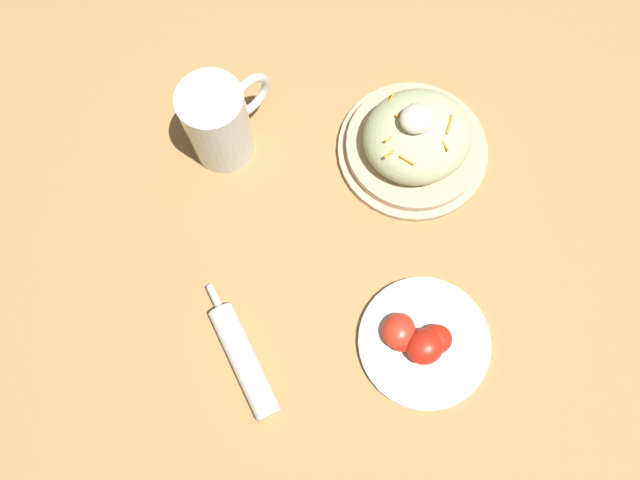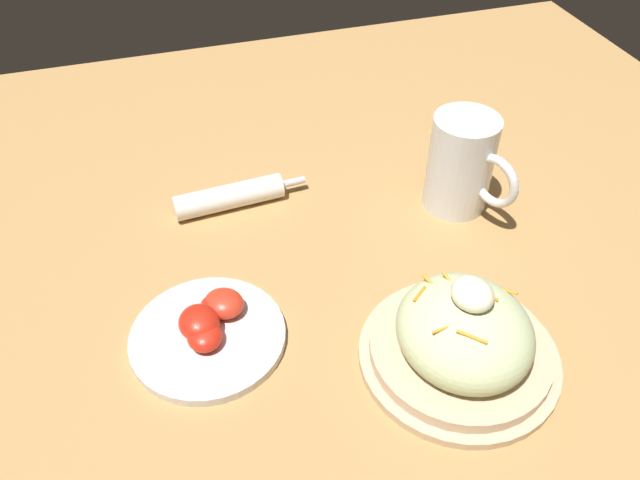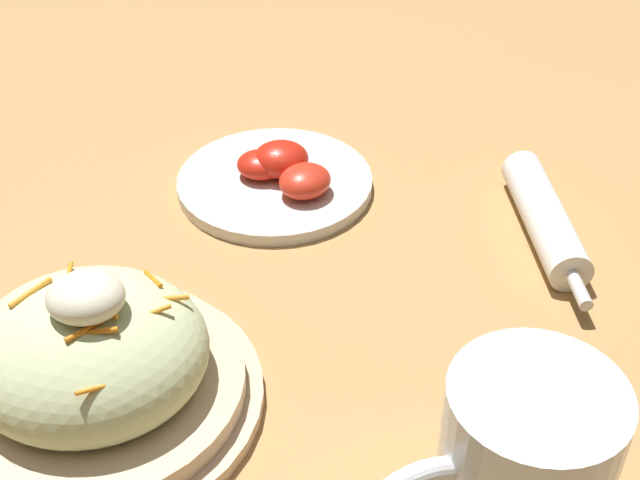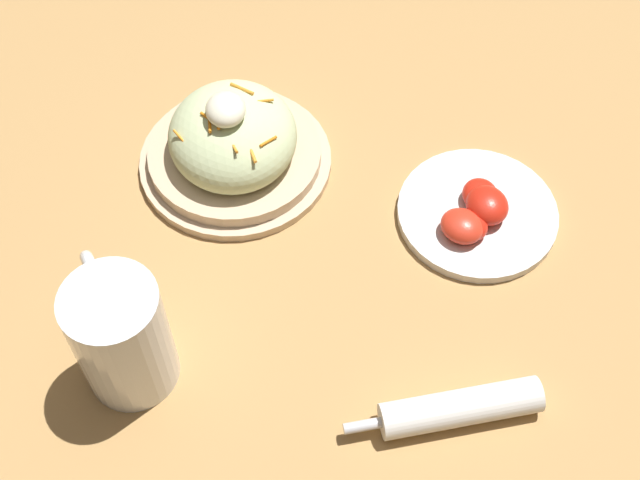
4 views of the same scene
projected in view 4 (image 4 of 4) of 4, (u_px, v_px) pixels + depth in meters
The scene contains 5 objects.
ground_plane at pixel (296, 256), 0.94m from camera, with size 1.43×1.43×0.00m, color #B2844C.
salad_plate at pixel (234, 143), 0.98m from camera, with size 0.22×0.22×0.11m.
beer_mug at pixel (122, 339), 0.81m from camera, with size 0.14×0.09×0.14m.
napkin_roll at pixel (459, 408), 0.82m from camera, with size 0.05×0.19×0.04m.
tomato_plate at pixel (477, 213), 0.96m from camera, with size 0.18×0.18×0.04m.
Camera 4 is at (0.52, -0.04, 0.78)m, focal length 48.76 mm.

